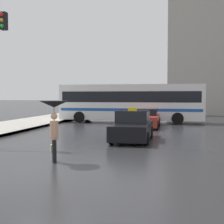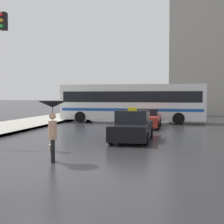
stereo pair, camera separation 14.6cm
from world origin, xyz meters
name	(u,v)px [view 2 (the right image)]	position (x,y,z in m)	size (l,w,h in m)	color
ground_plane	(42,171)	(0.00, 0.00, 0.00)	(300.00, 300.00, 0.00)	#262628
taxi	(132,127)	(1.82, 7.12, 0.70)	(1.91, 4.40, 1.70)	black
sedan_red	(147,118)	(1.95, 14.04, 0.64)	(1.91, 4.80, 1.37)	#A52D23
city_bus	(132,101)	(0.29, 17.94, 1.81)	(12.30, 2.84, 3.26)	silver
pedestrian_with_umbrella	(52,113)	(-0.13, 1.19, 1.70)	(1.00, 1.00, 2.12)	black
building_tower_near	(223,9)	(9.74, 32.89, 13.19)	(13.10, 8.16, 26.39)	#A39E93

